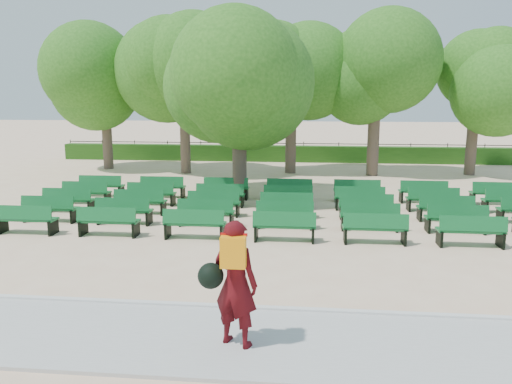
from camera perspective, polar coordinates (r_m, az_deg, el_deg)
ground at (r=14.84m, az=0.99°, el=-3.46°), size 120.00×120.00×0.00m
paving at (r=7.92m, az=-3.81°, el=-16.58°), size 30.00×2.20×0.06m
curb at (r=8.93m, az=-2.55°, el=-13.09°), size 30.00×0.12×0.10m
hedge at (r=28.53m, az=3.42°, el=4.40°), size 26.00×0.70×0.90m
fence at (r=28.98m, az=3.44°, el=3.60°), size 26.00×0.10×1.02m
tree_line at (r=24.63m, az=2.99°, el=2.30°), size 21.80×6.80×7.04m
bench_array at (r=15.44m, az=3.61°, el=-2.58°), size 1.64×0.60×1.01m
tree_among at (r=17.74m, az=-1.96°, el=13.04°), size 4.62×4.62×6.45m
person at (r=7.34m, az=-2.58°, el=-10.19°), size 0.95×0.68×1.90m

